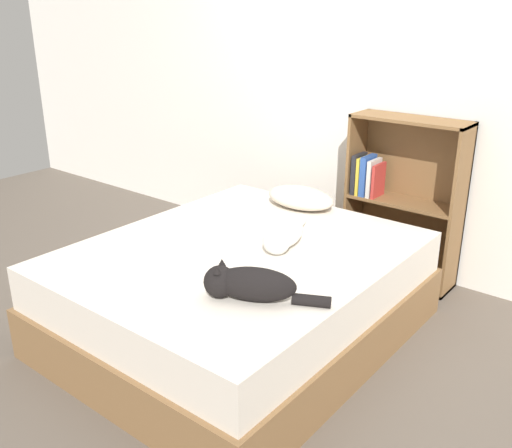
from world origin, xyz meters
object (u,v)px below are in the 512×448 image
at_px(bookshelf, 402,197).
at_px(pillow, 301,198).
at_px(cat_light, 284,235).
at_px(bed, 240,292).
at_px(cat_dark, 247,284).

bearing_deg(bookshelf, pillow, -134.22).
bearing_deg(pillow, cat_light, -63.71).
xyz_separation_m(bed, pillow, (-0.13, 0.76, 0.33)).
bearing_deg(bed, pillow, 99.56).
height_order(cat_light, cat_dark, cat_light).
relative_size(pillow, cat_dark, 0.88).
height_order(pillow, cat_light, cat_light).
relative_size(bed, cat_light, 3.50).
xyz_separation_m(bed, bookshelf, (0.34, 1.25, 0.31)).
height_order(bed, cat_dark, cat_dark).
height_order(cat_dark, bookshelf, bookshelf).
bearing_deg(bookshelf, cat_dark, -88.39).
relative_size(bed, pillow, 4.02).
bearing_deg(bed, bookshelf, 74.57).
bearing_deg(cat_dark, bookshelf, -114.69).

